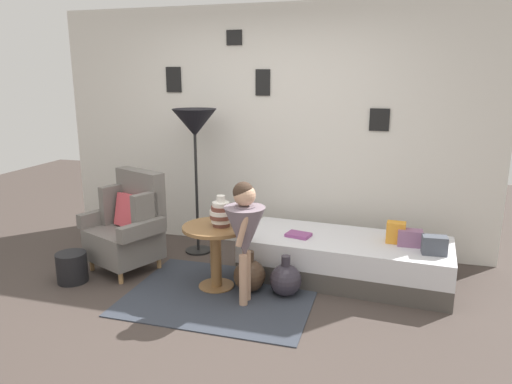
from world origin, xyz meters
TOP-DOWN VIEW (x-y plane):
  - ground_plane at (0.00, 0.00)m, footprint 12.00×12.00m
  - gallery_wall at (-0.00, 1.95)m, footprint 4.80×0.12m
  - rug at (-0.05, 0.53)m, footprint 1.61×1.27m
  - armchair at (-1.13, 0.87)m, footprint 0.89×0.79m
  - daybed at (0.95, 1.20)m, footprint 1.95×0.93m
  - pillow_head at (1.71, 1.01)m, footprint 0.21×0.13m
  - pillow_mid at (1.51, 1.16)m, footprint 0.21×0.12m
  - pillow_back at (1.39, 1.21)m, footprint 0.17×0.13m
  - side_table at (-0.15, 0.68)m, footprint 0.59×0.59m
  - vase_striped at (-0.09, 0.69)m, footprint 0.20×0.20m
  - floor_lamp at (-0.66, 1.47)m, footprint 0.46×0.46m
  - person_child at (0.20, 0.46)m, footprint 0.34×0.34m
  - book_on_daybed at (0.51, 1.13)m, footprint 0.25×0.20m
  - demijohn_near at (0.16, 0.69)m, footprint 0.29×0.29m
  - demijohn_far at (0.49, 0.70)m, footprint 0.28×0.28m
  - magazine_basket at (-1.48, 0.42)m, footprint 0.28×0.28m

SIDE VIEW (x-z plane):
  - ground_plane at x=0.00m, z-range 0.00..0.00m
  - rug at x=-0.05m, z-range 0.00..0.01m
  - magazine_basket at x=-1.48m, z-range 0.00..0.28m
  - demijohn_far at x=0.49m, z-range -0.04..0.33m
  - demijohn_near at x=0.16m, z-range -0.04..0.34m
  - daybed at x=0.95m, z-range 0.00..0.40m
  - book_on_daybed at x=0.51m, z-range 0.40..0.43m
  - side_table at x=-0.15m, z-range 0.13..0.71m
  - armchair at x=-1.13m, z-range -0.05..0.92m
  - pillow_mid at x=1.51m, z-range 0.40..0.55m
  - pillow_head at x=1.71m, z-range 0.40..0.56m
  - pillow_back at x=1.39m, z-range 0.40..0.59m
  - person_child at x=0.20m, z-range 0.14..1.19m
  - vase_striped at x=-0.09m, z-range 0.56..0.84m
  - gallery_wall at x=0.00m, z-range 0.00..2.60m
  - floor_lamp at x=-0.66m, z-range 0.58..2.13m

